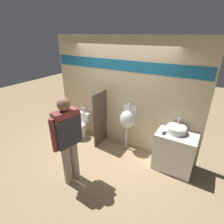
{
  "coord_description": "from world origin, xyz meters",
  "views": [
    {
      "loc": [
        1.92,
        -2.99,
        2.73
      ],
      "look_at": [
        0.0,
        0.17,
        1.05
      ],
      "focal_mm": 28.0,
      "sensor_mm": 36.0,
      "label": 1
    }
  ],
  "objects_px": {
    "toilet": "(80,127)",
    "person_in_vest": "(68,136)",
    "sink_basin": "(176,129)",
    "cell_phone": "(164,133)",
    "urinal_near_counter": "(127,120)"
  },
  "relations": [
    {
      "from": "toilet",
      "to": "person_in_vest",
      "type": "relative_size",
      "value": 0.45
    },
    {
      "from": "sink_basin",
      "to": "person_in_vest",
      "type": "relative_size",
      "value": 0.22
    },
    {
      "from": "sink_basin",
      "to": "person_in_vest",
      "type": "bearing_deg",
      "value": -137.66
    },
    {
      "from": "cell_phone",
      "to": "urinal_near_counter",
      "type": "relative_size",
      "value": 0.12
    },
    {
      "from": "sink_basin",
      "to": "person_in_vest",
      "type": "height_order",
      "value": "person_in_vest"
    },
    {
      "from": "cell_phone",
      "to": "person_in_vest",
      "type": "xyz_separation_m",
      "value": [
        -1.41,
        -1.29,
        0.16
      ]
    },
    {
      "from": "sink_basin",
      "to": "urinal_near_counter",
      "type": "bearing_deg",
      "value": 176.55
    },
    {
      "from": "cell_phone",
      "to": "toilet",
      "type": "height_order",
      "value": "cell_phone"
    },
    {
      "from": "cell_phone",
      "to": "person_in_vest",
      "type": "height_order",
      "value": "person_in_vest"
    },
    {
      "from": "cell_phone",
      "to": "sink_basin",
      "type": "bearing_deg",
      "value": 41.69
    },
    {
      "from": "sink_basin",
      "to": "person_in_vest",
      "type": "xyz_separation_m",
      "value": [
        -1.6,
        -1.45,
        0.1
      ]
    },
    {
      "from": "urinal_near_counter",
      "to": "toilet",
      "type": "relative_size",
      "value": 1.52
    },
    {
      "from": "toilet",
      "to": "urinal_near_counter",
      "type": "bearing_deg",
      "value": 6.6
    },
    {
      "from": "cell_phone",
      "to": "toilet",
      "type": "relative_size",
      "value": 0.17
    },
    {
      "from": "cell_phone",
      "to": "urinal_near_counter",
      "type": "distance_m",
      "value": 0.99
    }
  ]
}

